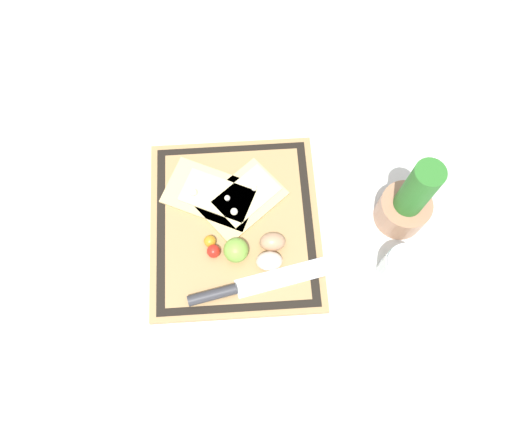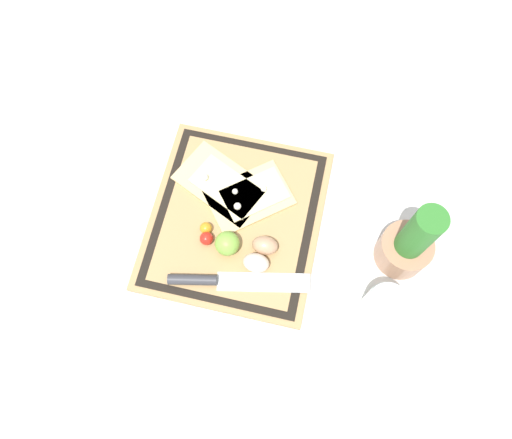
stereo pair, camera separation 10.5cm
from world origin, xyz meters
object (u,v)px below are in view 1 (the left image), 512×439
at_px(pizza_slice_near, 212,194).
at_px(cherry_tomato_red, 214,251).
at_px(cherry_tomato_yellow, 210,241).
at_px(lime, 237,250).
at_px(egg_pink, 269,261).
at_px(egg_brown, 272,242).
at_px(sauce_jar, 400,269).
at_px(knife, 235,289).
at_px(herb_pot, 407,202).
at_px(pizza_slice_far, 243,199).

relative_size(pizza_slice_near, cherry_tomato_red, 7.92).
bearing_deg(cherry_tomato_yellow, lime, 64.00).
distance_m(egg_pink, cherry_tomato_red, 0.12).
height_order(egg_brown, sauce_jar, sauce_jar).
relative_size(pizza_slice_near, egg_pink, 4.16).
bearing_deg(sauce_jar, lime, -100.42).
bearing_deg(lime, egg_brown, 101.44).
relative_size(pizza_slice_near, sauce_jar, 2.38).
xyz_separation_m(pizza_slice_near, knife, (0.21, 0.04, 0.00)).
xyz_separation_m(knife, herb_pot, (-0.15, 0.36, 0.05)).
bearing_deg(pizza_slice_far, knife, -7.93).
bearing_deg(cherry_tomato_red, knife, 26.23).
xyz_separation_m(cherry_tomato_red, cherry_tomato_yellow, (-0.02, -0.01, -0.00)).
height_order(herb_pot, sauce_jar, herb_pot).
bearing_deg(cherry_tomato_red, sauce_jar, 80.26).
bearing_deg(knife, cherry_tomato_red, -153.77).
bearing_deg(cherry_tomato_red, pizza_slice_near, 179.78).
bearing_deg(cherry_tomato_yellow, sauce_jar, 77.17).
height_order(cherry_tomato_red, cherry_tomato_yellow, cherry_tomato_red).
bearing_deg(cherry_tomato_red, egg_brown, 95.02).
bearing_deg(cherry_tomato_yellow, egg_pink, 66.56).
distance_m(egg_pink, sauce_jar, 0.27).
height_order(pizza_slice_near, cherry_tomato_red, cherry_tomato_red).
xyz_separation_m(egg_pink, cherry_tomato_yellow, (-0.05, -0.12, -0.01)).
distance_m(knife, egg_brown, 0.12).
xyz_separation_m(lime, herb_pot, (-0.07, 0.36, 0.03)).
relative_size(egg_pink, cherry_tomato_yellow, 2.12).
height_order(knife, sauce_jar, sauce_jar).
relative_size(cherry_tomato_red, herb_pot, 0.13).
bearing_deg(egg_brown, sauce_jar, 73.46).
height_order(lime, cherry_tomato_red, lime).
height_order(knife, cherry_tomato_red, cherry_tomato_red).
distance_m(egg_brown, herb_pot, 0.29).
xyz_separation_m(pizza_slice_near, egg_brown, (0.12, 0.12, 0.01)).
bearing_deg(cherry_tomato_yellow, knife, 24.41).
distance_m(herb_pot, sauce_jar, 0.14).
relative_size(pizza_slice_far, cherry_tomato_yellow, 8.10).
height_order(egg_pink, sauce_jar, sauce_jar).
distance_m(cherry_tomato_red, cherry_tomato_yellow, 0.02).
bearing_deg(sauce_jar, herb_pot, 168.69).
height_order(cherry_tomato_yellow, sauce_jar, sauce_jar).
xyz_separation_m(pizza_slice_near, cherry_tomato_yellow, (0.11, -0.01, 0.01)).
bearing_deg(egg_brown, cherry_tomato_yellow, -95.27).
xyz_separation_m(egg_pink, sauce_jar, (0.04, 0.26, 0.00)).
bearing_deg(sauce_jar, cherry_tomato_yellow, -102.83).
distance_m(pizza_slice_far, knife, 0.20).
relative_size(lime, sauce_jar, 0.55).
relative_size(pizza_slice_near, cherry_tomato_yellow, 8.80).
relative_size(lime, herb_pot, 0.23).
xyz_separation_m(pizza_slice_far, sauce_jar, (0.18, 0.31, 0.02)).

